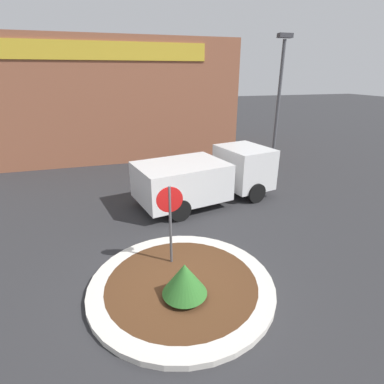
# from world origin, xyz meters

# --- Properties ---
(ground_plane) EXTENTS (120.00, 120.00, 0.00)m
(ground_plane) POSITION_xyz_m (0.00, 0.00, 0.00)
(ground_plane) COLOR #2D2D30
(traffic_island) EXTENTS (4.56, 4.56, 0.15)m
(traffic_island) POSITION_xyz_m (0.00, 0.00, 0.07)
(traffic_island) COLOR beige
(traffic_island) RESTS_ON ground_plane
(stop_sign) EXTENTS (0.69, 0.07, 2.35)m
(stop_sign) POSITION_xyz_m (-0.04, 0.93, 1.63)
(stop_sign) COLOR #4C4C51
(stop_sign) RESTS_ON ground_plane
(island_shrub) EXTENTS (1.04, 1.04, 0.88)m
(island_shrub) POSITION_xyz_m (-0.06, -0.51, 0.64)
(island_shrub) COLOR brown
(island_shrub) RESTS_ON traffic_island
(utility_truck) EXTENTS (5.95, 3.44, 2.04)m
(utility_truck) POSITION_xyz_m (2.35, 4.98, 1.09)
(utility_truck) COLOR silver
(utility_truck) RESTS_ON ground_plane
(storefront_building) EXTENTS (14.66, 6.07, 6.83)m
(storefront_building) POSITION_xyz_m (-0.75, 14.53, 3.42)
(storefront_building) COLOR #93563D
(storefront_building) RESTS_ON ground_plane
(light_pole) EXTENTS (0.70, 0.30, 6.66)m
(light_pole) POSITION_xyz_m (7.01, 7.72, 3.89)
(light_pole) COLOR #4C4C51
(light_pole) RESTS_ON ground_plane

